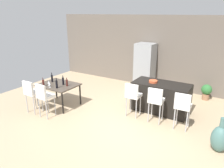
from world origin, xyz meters
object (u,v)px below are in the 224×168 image
object	(u,v)px
bar_chair_right	(183,105)
potted_plant	(206,91)
wine_glass_middle	(50,84)
bar_chair_middle	(156,99)
wine_bottle_corner	(57,84)
bar_chair_left	(133,95)
dining_chair_far	(44,95)
wine_bottle_right	(67,83)
refrigerator	(145,66)
wine_bottle_inner	(43,83)
floor_vase	(220,138)
wine_bottle_left	(63,81)
wine_glass_near	(49,82)
dining_table	(58,86)
wine_bottle_far	(52,78)
fruit_bowl	(153,81)
kitchen_island	(161,97)
dining_chair_near	(31,92)

from	to	relation	value
bar_chair_right	potted_plant	size ratio (longest dim) A/B	1.85
bar_chair_right	wine_glass_middle	size ratio (longest dim) A/B	6.03
bar_chair_middle	wine_bottle_corner	distance (m)	3.06
wine_glass_middle	bar_chair_left	bearing A→B (deg)	20.20
dining_chair_far	potted_plant	size ratio (longest dim) A/B	1.85
wine_bottle_right	refrigerator	size ratio (longest dim) A/B	0.15
wine_bottle_inner	refrigerator	distance (m)	4.01
floor_vase	potted_plant	size ratio (longest dim) A/B	1.46
wine_bottle_inner	wine_bottle_right	bearing A→B (deg)	32.81
wine_bottle_inner	wine_bottle_corner	distance (m)	0.51
wine_bottle_left	refrigerator	size ratio (longest dim) A/B	0.17
potted_plant	wine_glass_middle	bearing A→B (deg)	-140.33
wine_glass_near	potted_plant	world-z (taller)	wine_glass_near
bar_chair_right	floor_vase	distance (m)	1.17
wine_bottle_inner	wine_bottle_corner	xyz separation A→B (m)	(0.50, 0.10, 0.02)
wine_bottle_right	wine_bottle_corner	world-z (taller)	wine_bottle_corner
refrigerator	wine_bottle_inner	bearing A→B (deg)	-120.02
dining_table	wine_bottle_corner	size ratio (longest dim) A/B	3.81
bar_chair_left	wine_bottle_far	distance (m)	2.86
fruit_bowl	dining_chair_far	bearing A→B (deg)	-139.66
bar_chair_left	dining_chair_far	size ratio (longest dim) A/B	1.00
bar_chair_middle	wine_bottle_left	bearing A→B (deg)	-170.58
fruit_bowl	floor_vase	distance (m)	2.52
wine_glass_near	floor_vase	distance (m)	5.06
wine_bottle_far	wine_bottle_corner	distance (m)	0.69
refrigerator	fruit_bowl	xyz separation A→B (m)	(1.05, -1.80, 0.04)
wine_bottle_far	floor_vase	size ratio (longest dim) A/B	0.39
dining_chair_far	wine_bottle_inner	xyz separation A→B (m)	(-0.54, 0.46, 0.15)
dining_table	wine_bottle_right	distance (m)	0.41
bar_chair_left	potted_plant	xyz separation A→B (m)	(1.68, 2.53, -0.37)
kitchen_island	refrigerator	distance (m)	2.22
dining_chair_near	fruit_bowl	size ratio (longest dim) A/B	4.03
kitchen_island	wine_glass_near	world-z (taller)	kitchen_island
kitchen_island	wine_bottle_inner	distance (m)	3.76
bar_chair_left	wine_glass_near	bearing A→B (deg)	-162.57
dining_chair_near	wine_bottle_far	bearing A→B (deg)	94.75
kitchen_island	wine_bottle_inner	xyz separation A→B (m)	(-3.31, -1.73, 0.39)
dining_table	refrigerator	distance (m)	3.56
fruit_bowl	bar_chair_left	bearing A→B (deg)	-114.09
refrigerator	potted_plant	xyz separation A→B (m)	(2.40, -0.01, -0.59)
dining_chair_far	bar_chair_left	bearing A→B (deg)	32.62
bar_chair_right	potted_plant	world-z (taller)	bar_chair_right
dining_chair_far	wine_bottle_inner	distance (m)	0.73
kitchen_island	potted_plant	distance (m)	2.05
bar_chair_middle	potted_plant	distance (m)	2.74
wine_bottle_corner	wine_glass_middle	distance (m)	0.25
refrigerator	dining_table	bearing A→B (deg)	-119.36
wine_bottle_corner	wine_bottle_inner	bearing A→B (deg)	-169.11
wine_bottle_right	floor_vase	distance (m)	4.55
wine_glass_middle	fruit_bowl	size ratio (longest dim) A/B	0.67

